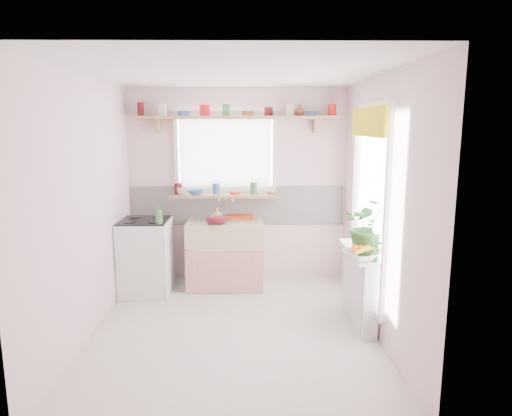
{
  "coord_description": "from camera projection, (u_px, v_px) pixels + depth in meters",
  "views": [
    {
      "loc": [
        0.17,
        -4.28,
        2.04
      ],
      "look_at": [
        0.23,
        0.55,
        1.15
      ],
      "focal_mm": 32.0,
      "sensor_mm": 36.0,
      "label": 1
    }
  ],
  "objects": [
    {
      "name": "sink_unit",
      "position": [
        226.0,
        253.0,
        5.77
      ],
      "size": [
        0.95,
        0.65,
        1.11
      ],
      "color": "white",
      "rests_on": "ground"
    },
    {
      "name": "room",
      "position": [
        294.0,
        184.0,
        5.18
      ],
      "size": [
        3.2,
        3.2,
        3.2
      ],
      "color": "silver",
      "rests_on": "ground"
    },
    {
      "name": "jade_plant",
      "position": [
        370.0,
        226.0,
        4.44
      ],
      "size": [
        0.57,
        0.51,
        0.58
      ],
      "primitive_type": "imported",
      "rotation": [
        0.0,
        0.0,
        -0.13
      ],
      "color": "#2F5B24",
      "rests_on": "radiator_ledge"
    },
    {
      "name": "windowsill",
      "position": [
        226.0,
        196.0,
        5.82
      ],
      "size": [
        1.4,
        0.22,
        0.04
      ],
      "primitive_type": "cube",
      "color": "tan",
      "rests_on": "room"
    },
    {
      "name": "herb_pot",
      "position": [
        376.0,
        250.0,
        4.23
      ],
      "size": [
        0.14,
        0.11,
        0.22
      ],
      "primitive_type": "imported",
      "rotation": [
        0.0,
        0.0,
        -0.35
      ],
      "color": "#2A6026",
      "rests_on": "radiator_ledge"
    },
    {
      "name": "cooker",
      "position": [
        146.0,
        257.0,
        5.51
      ],
      "size": [
        0.58,
        0.58,
        0.93
      ],
      "color": "white",
      "rests_on": "ground"
    },
    {
      "name": "fruit",
      "position": [
        361.0,
        249.0,
        4.31
      ],
      "size": [
        0.2,
        0.14,
        0.1
      ],
      "color": "orange",
      "rests_on": "fruit_bowl"
    },
    {
      "name": "pine_shelf",
      "position": [
        237.0,
        117.0,
        5.64
      ],
      "size": [
        2.52,
        0.24,
        0.04
      ],
      "primitive_type": "cube",
      "color": "tan",
      "rests_on": "room"
    },
    {
      "name": "sill_crockery",
      "position": [
        222.0,
        190.0,
        5.81
      ],
      "size": [
        1.35,
        0.11,
        0.12
      ],
      "color": "#590F14",
      "rests_on": "windowsill"
    },
    {
      "name": "fruit_bowl",
      "position": [
        361.0,
        255.0,
        4.31
      ],
      "size": [
        0.43,
        0.43,
        0.08
      ],
      "primitive_type": "imported",
      "rotation": [
        0.0,
        0.0,
        0.39
      ],
      "color": "white",
      "rests_on": "radiator_ledge"
    },
    {
      "name": "shelf_crockery",
      "position": [
        235.0,
        111.0,
        5.62
      ],
      "size": [
        2.47,
        0.11,
        0.12
      ],
      "color": "#590F14",
      "rests_on": "pine_shelf"
    },
    {
      "name": "dish_tray",
      "position": [
        240.0,
        216.0,
        5.89
      ],
      "size": [
        0.38,
        0.31,
        0.03
      ],
      "primitive_type": "cube",
      "rotation": [
        0.0,
        0.0,
        -0.14
      ],
      "color": "red",
      "rests_on": "sink_unit"
    },
    {
      "name": "sill_bowl",
      "position": [
        196.0,
        192.0,
        5.75
      ],
      "size": [
        0.22,
        0.22,
        0.06
      ],
      "primitive_type": "imported",
      "rotation": [
        0.0,
        0.0,
        0.18
      ],
      "color": "#3261A3",
      "rests_on": "windowsill"
    },
    {
      "name": "soap_bottle_sink",
      "position": [
        217.0,
        216.0,
        5.48
      ],
      "size": [
        0.1,
        0.1,
        0.2
      ],
      "primitive_type": "imported",
      "rotation": [
        0.0,
        0.0,
        -0.18
      ],
      "color": "#D7C25F",
      "rests_on": "sink_unit"
    },
    {
      "name": "shelf_vase",
      "position": [
        299.0,
        110.0,
        5.69
      ],
      "size": [
        0.14,
        0.14,
        0.14
      ],
      "primitive_type": "imported",
      "rotation": [
        0.0,
        0.0,
        -0.11
      ],
      "color": "#9C4830",
      "rests_on": "pine_shelf"
    },
    {
      "name": "cooker_bottle",
      "position": [
        159.0,
        214.0,
        5.19
      ],
      "size": [
        0.1,
        0.1,
        0.23
      ],
      "primitive_type": "imported",
      "rotation": [
        0.0,
        0.0,
        0.16
      ],
      "color": "#3D7A3E",
      "rests_on": "cooker"
    },
    {
      "name": "colander",
      "position": [
        217.0,
        219.0,
        5.49
      ],
      "size": [
        0.34,
        0.34,
        0.12
      ],
      "primitive_type": "ellipsoid",
      "rotation": [
        0.0,
        0.0,
        0.32
      ],
      "color": "#540E17",
      "rests_on": "sink_unit"
    },
    {
      "name": "sill_cup",
      "position": [
        182.0,
        191.0,
        5.74
      ],
      "size": [
        0.13,
        0.13,
        0.1
      ],
      "primitive_type": "imported",
      "rotation": [
        0.0,
        0.0,
        0.06
      ],
      "color": "beige",
      "rests_on": "windowsill"
    },
    {
      "name": "radiator_ledge",
      "position": [
        360.0,
        285.0,
        4.71
      ],
      "size": [
        0.22,
        0.95,
        0.78
      ],
      "color": "white",
      "rests_on": "ground"
    }
  ]
}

